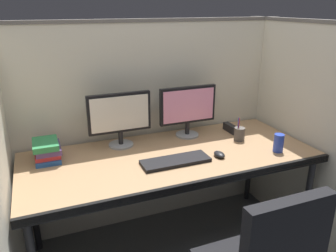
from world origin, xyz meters
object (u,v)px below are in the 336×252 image
monitor_left (120,116)px  keyboard_main (176,161)px  desk (172,162)px  red_stapler (230,128)px  pen_cup (239,134)px  soda_can (279,143)px  monitor_right (188,108)px  computer_mouse (219,154)px  book_stack (47,150)px

monitor_left → keyboard_main: size_ratio=1.00×
desk → red_stapler: 0.63m
monitor_left → desk: bearing=-45.6°
monitor_left → keyboard_main: 0.50m
pen_cup → soda_can: bearing=-64.0°
keyboard_main → soda_can: 0.71m
keyboard_main → soda_can: bearing=-8.2°
pen_cup → monitor_right: bearing=144.5°
computer_mouse → monitor_left: bearing=142.6°
red_stapler → monitor_right: bearing=172.2°
desk → red_stapler: size_ratio=12.67×
monitor_left → soda_can: monitor_left is taller
soda_can → book_stack: bearing=162.9°
monitor_right → book_stack: (-0.99, -0.05, -0.15)m
monitor_right → red_stapler: monitor_right is taller
computer_mouse → book_stack: size_ratio=0.43×
monitor_left → red_stapler: 0.87m
red_stapler → book_stack: book_stack is taller
red_stapler → soda_can: soda_can is taller
desk → monitor_left: bearing=134.4°
pen_cup → book_stack: size_ratio=0.76×
computer_mouse → desk: bearing=152.7°
computer_mouse → soda_can: 0.41m
monitor_right → computer_mouse: bearing=-85.4°
monitor_right → pen_cup: (0.31, -0.22, -0.17)m
soda_can → monitor_left: bearing=152.8°
pen_cup → red_stapler: bearing=78.7°
desk → monitor_right: monitor_right is taller
soda_can → pen_cup: bearing=116.0°
pen_cup → computer_mouse: bearing=-145.0°
monitor_left → pen_cup: monitor_left is taller
desk → monitor_right: (0.24, 0.27, 0.27)m
monitor_right → keyboard_main: (-0.26, -0.39, -0.20)m
pen_cup → desk: bearing=-174.6°
desk → monitor_right: 0.45m
pen_cup → monitor_left: bearing=164.9°
monitor_left → monitor_right: (0.51, 0.00, 0.00)m
computer_mouse → pen_cup: pen_cup is taller
monitor_left → computer_mouse: (0.54, -0.41, -0.20)m
computer_mouse → red_stapler: red_stapler is taller
keyboard_main → monitor_right: bearing=56.0°
red_stapler → pen_cup: pen_cup is taller
pen_cup → book_stack: (-1.30, 0.17, 0.02)m
desk → keyboard_main: 0.13m
computer_mouse → pen_cup: 0.34m
computer_mouse → soda_can: size_ratio=0.79×
keyboard_main → computer_mouse: bearing=-5.6°
monitor_left → keyboard_main: monitor_left is taller
monitor_left → pen_cup: size_ratio=2.54×
soda_can → pen_cup: size_ratio=0.72×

